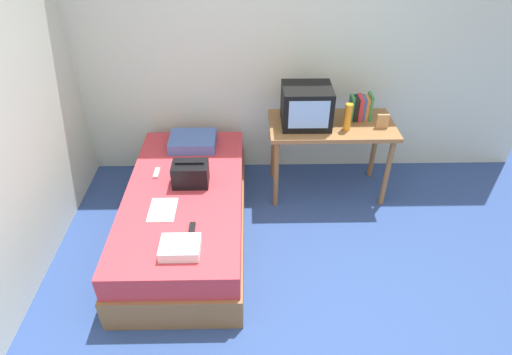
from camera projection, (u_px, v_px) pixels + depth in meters
The scene contains 14 objects.
ground_plane at pixel (289, 311), 3.19m from camera, with size 8.00×8.00×0.00m, color #2D4784.
wall_back at pixel (278, 48), 4.04m from camera, with size 5.20×0.10×2.60m, color silver.
bed at pixel (186, 213), 3.73m from camera, with size 1.00×2.00×0.49m.
desk at pixel (331, 133), 4.01m from camera, with size 1.16×0.60×0.76m.
tv at pixel (306, 106), 3.84m from camera, with size 0.44×0.39×0.36m.
water_bottle at pixel (348, 117), 3.79m from camera, with size 0.07×0.07×0.25m, color orange.
book_row at pixel (360, 108), 3.97m from camera, with size 0.19×0.16×0.25m.
picture_frame at pixel (383, 121), 3.85m from camera, with size 0.11×0.02×0.13m, color #B27F4C.
pillow at pixel (193, 141), 4.12m from camera, with size 0.44×0.35×0.10m, color #4766AD.
handbag at pixel (191, 174), 3.60m from camera, with size 0.30×0.20×0.22m.
magazine at pixel (163, 210), 3.37m from camera, with size 0.21×0.29×0.01m, color white.
remote_dark at pixel (192, 230), 3.17m from camera, with size 0.04×0.16×0.02m, color black.
remote_silver at pixel (157, 173), 3.76m from camera, with size 0.04×0.14×0.02m, color #B7B7BC.
folded_towel at pixel (180, 248), 2.98m from camera, with size 0.28×0.22×0.08m, color white.
Camera 1 is at (-0.28, -1.99, 2.68)m, focal length 30.02 mm.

